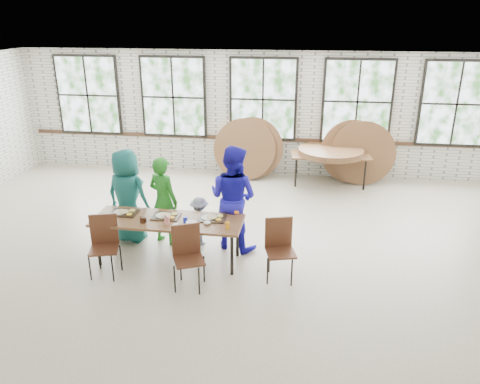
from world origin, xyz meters
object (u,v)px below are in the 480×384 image
object	(u,v)px
chair_near_left	(104,240)
chair_near_right	(188,251)
storage_table	(330,156)
dining_table	(168,222)

from	to	relation	value
chair_near_left	chair_near_right	world-z (taller)	same
chair_near_left	storage_table	world-z (taller)	chair_near_left
chair_near_left	storage_table	xyz separation A→B (m)	(3.61, 4.53, 0.13)
chair_near_right	storage_table	world-z (taller)	chair_near_right
dining_table	chair_near_right	world-z (taller)	chair_near_right
storage_table	chair_near_left	bearing A→B (deg)	-132.58
chair_near_right	dining_table	bearing A→B (deg)	102.04
chair_near_left	chair_near_right	bearing A→B (deg)	-23.07
dining_table	chair_near_left	distance (m)	1.01
chair_near_left	storage_table	distance (m)	5.79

